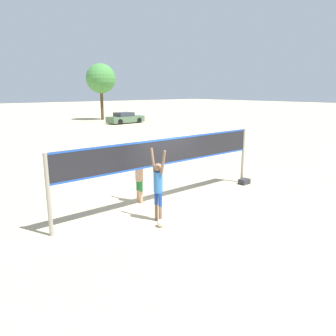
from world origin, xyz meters
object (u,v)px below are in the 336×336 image
object	(u,v)px
gear_bag	(244,181)
volleyball	(161,223)
player_spiker	(158,184)
player_blocker	(139,174)
tree_left_cluster	(101,79)
parked_car_near	(125,118)
volleyball_net	(168,157)

from	to	relation	value
gear_bag	volleyball	bearing A→B (deg)	-167.69
player_spiker	volleyball	world-z (taller)	player_spiker
player_blocker	gear_bag	bearing A→B (deg)	79.05
player_blocker	tree_left_cluster	distance (m)	34.76
player_spiker	parked_car_near	distance (m)	30.89
player_spiker	player_blocker	bearing A→B (deg)	-16.68
player_spiker	volleyball	xyz separation A→B (m)	(-0.24, -0.42, -1.07)
gear_bag	parked_car_near	xyz separation A→B (m)	(10.50, 25.71, 0.50)
volleyball_net	volleyball	bearing A→B (deg)	-135.75
volleyball_net	tree_left_cluster	world-z (taller)	tree_left_cluster
player_blocker	tree_left_cluster	size ratio (longest dim) A/B	0.27
player_spiker	gear_bag	xyz separation A→B (m)	(5.35, 0.80, -1.08)
parked_car_near	gear_bag	bearing A→B (deg)	-116.34
tree_left_cluster	player_blocker	bearing A→B (deg)	-116.81
volleyball_net	tree_left_cluster	xyz separation A→B (m)	(14.79, 31.45, 3.70)
player_spiker	player_blocker	size ratio (longest dim) A/B	1.12
player_blocker	parked_car_near	size ratio (longest dim) A/B	0.42
volleyball_net	gear_bag	bearing A→B (deg)	-3.66
volleyball_net	parked_car_near	distance (m)	29.34
player_spiker	player_blocker	distance (m)	1.81
player_blocker	tree_left_cluster	world-z (taller)	tree_left_cluster
player_spiker	tree_left_cluster	world-z (taller)	tree_left_cluster
volleyball_net	parked_car_near	xyz separation A→B (m)	(14.57, 25.45, -1.09)
player_blocker	volleyball	world-z (taller)	player_blocker
parked_car_near	volleyball_net	bearing A→B (deg)	-123.92
volleyball	tree_left_cluster	size ratio (longest dim) A/B	0.03
gear_bag	parked_car_near	size ratio (longest dim) A/B	0.10
volleyball_net	player_spiker	size ratio (longest dim) A/B	3.81
volleyball	tree_left_cluster	xyz separation A→B (m)	(16.31, 32.93, 5.28)
parked_car_near	tree_left_cluster	bearing A→B (deg)	83.78
volleyball	parked_car_near	size ratio (longest dim) A/B	0.05
player_blocker	volleyball	distance (m)	2.47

